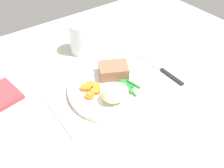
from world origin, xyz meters
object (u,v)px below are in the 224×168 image
at_px(meat_portion, 113,70).
at_px(water_glass, 81,40).
at_px(dinner_plate, 112,89).
at_px(knife, 159,68).
at_px(fork, 59,117).

relative_size(meat_portion, water_glass, 0.79).
bearing_deg(dinner_plate, knife, -0.92).
bearing_deg(water_glass, dinner_plate, -98.42).
xyz_separation_m(meat_portion, water_glass, (-0.00, 0.18, 0.01)).
height_order(dinner_plate, knife, dinner_plate).
height_order(dinner_plate, meat_portion, meat_portion).
distance_m(dinner_plate, water_glass, 0.22).
relative_size(meat_portion, fork, 0.49).
relative_size(knife, water_glass, 1.99).
bearing_deg(meat_portion, fork, -168.24).
xyz_separation_m(dinner_plate, meat_portion, (0.03, 0.04, 0.03)).
distance_m(knife, water_glass, 0.27).
bearing_deg(knife, water_glass, 126.65).
distance_m(fork, water_glass, 0.30).
xyz_separation_m(knife, water_glass, (-0.15, 0.22, 0.04)).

